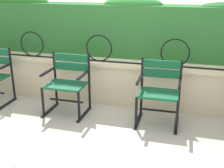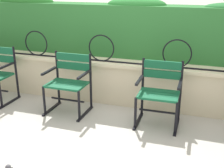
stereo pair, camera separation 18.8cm
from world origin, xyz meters
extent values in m
plane|color=#BCB7AD|center=(0.00, 0.00, 0.00)|extent=(60.00, 60.00, 0.00)
cube|color=beige|center=(0.00, 0.74, 0.31)|extent=(6.78, 0.35, 0.63)
cube|color=beige|center=(0.00, 0.74, 0.65)|extent=(6.78, 0.41, 0.05)
cylinder|color=black|center=(0.00, 0.67, 0.69)|extent=(6.26, 0.02, 0.02)
torus|color=black|center=(-1.52, 0.67, 0.89)|extent=(0.42, 0.02, 0.42)
torus|color=black|center=(-0.37, 0.67, 0.89)|extent=(0.42, 0.02, 0.42)
torus|color=black|center=(0.77, 0.67, 0.89)|extent=(0.42, 0.02, 0.42)
cube|color=#2D7033|center=(0.00, 1.16, 1.09)|extent=(6.65, 0.49, 0.83)
ellipsoid|color=#2A742B|center=(-1.98, 1.16, 1.51)|extent=(1.08, 0.44, 0.27)
ellipsoid|color=#28722F|center=(0.04, 1.16, 1.51)|extent=(0.95, 0.44, 0.24)
cylinder|color=black|center=(-1.76, 0.37, 0.44)|extent=(0.04, 0.04, 0.88)
cylinder|color=black|center=(-1.76, -0.06, 0.22)|extent=(0.04, 0.04, 0.44)
cube|color=black|center=(-1.76, 0.13, 0.01)|extent=(0.05, 0.52, 0.02)
cube|color=black|center=(-1.76, 0.13, 0.62)|extent=(0.04, 0.40, 0.03)
cube|color=#145B38|center=(-0.72, -0.02, 0.44)|extent=(0.56, 0.13, 0.03)
cube|color=#145B38|center=(-0.72, 0.12, 0.44)|extent=(0.56, 0.13, 0.03)
cube|color=#145B38|center=(-0.72, 0.25, 0.44)|extent=(0.56, 0.13, 0.03)
cube|color=#145B38|center=(-0.71, 0.36, 0.79)|extent=(0.56, 0.04, 0.11)
cube|color=#145B38|center=(-0.71, 0.36, 0.65)|extent=(0.56, 0.04, 0.11)
cylinder|color=black|center=(-0.44, 0.35, 0.43)|extent=(0.04, 0.04, 0.87)
cylinder|color=black|center=(-0.44, -0.08, 0.22)|extent=(0.04, 0.04, 0.44)
cube|color=black|center=(-0.44, 0.11, 0.01)|extent=(0.05, 0.52, 0.02)
cube|color=black|center=(-0.44, 0.11, 0.62)|extent=(0.04, 0.40, 0.03)
cylinder|color=black|center=(-0.99, 0.36, 0.43)|extent=(0.04, 0.04, 0.87)
cylinder|color=black|center=(-1.00, -0.07, 0.22)|extent=(0.04, 0.04, 0.44)
cube|color=black|center=(-1.00, 0.12, 0.01)|extent=(0.05, 0.52, 0.02)
cube|color=black|center=(-1.00, 0.12, 0.62)|extent=(0.04, 0.40, 0.03)
cylinder|color=black|center=(-0.72, 0.12, 0.20)|extent=(0.53, 0.03, 0.03)
cube|color=#145B38|center=(0.63, 0.00, 0.44)|extent=(0.53, 0.13, 0.03)
cube|color=#145B38|center=(0.63, 0.13, 0.44)|extent=(0.53, 0.13, 0.03)
cube|color=#145B38|center=(0.62, 0.27, 0.44)|extent=(0.53, 0.13, 0.03)
cube|color=#145B38|center=(0.62, 0.37, 0.79)|extent=(0.53, 0.04, 0.11)
cube|color=#145B38|center=(0.62, 0.37, 0.65)|extent=(0.53, 0.04, 0.11)
cylinder|color=black|center=(0.89, 0.38, 0.43)|extent=(0.04, 0.04, 0.86)
cylinder|color=black|center=(0.89, -0.05, 0.22)|extent=(0.04, 0.04, 0.44)
cube|color=black|center=(0.89, 0.14, 0.01)|extent=(0.05, 0.52, 0.02)
cube|color=black|center=(0.89, 0.14, 0.62)|extent=(0.04, 0.40, 0.03)
cylinder|color=black|center=(0.36, 0.37, 0.43)|extent=(0.04, 0.04, 0.86)
cylinder|color=black|center=(0.36, -0.06, 0.22)|extent=(0.04, 0.04, 0.44)
cube|color=black|center=(0.36, 0.13, 0.01)|extent=(0.05, 0.52, 0.02)
cube|color=black|center=(0.36, 0.13, 0.62)|extent=(0.04, 0.40, 0.03)
cylinder|color=black|center=(0.63, 0.13, 0.20)|extent=(0.50, 0.04, 0.03)
sphere|color=#55555D|center=(-0.52, -1.55, 0.20)|extent=(0.06, 0.06, 0.06)
cone|color=black|center=(-0.49, -1.54, 0.19)|extent=(0.02, 0.02, 0.01)
camera|label=1|loc=(0.98, -3.53, 1.89)|focal=46.88mm
camera|label=2|loc=(1.16, -3.48, 1.89)|focal=46.88mm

